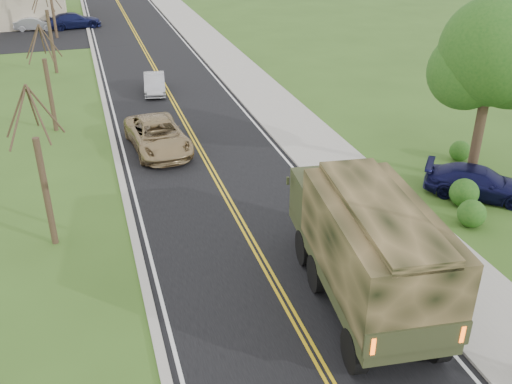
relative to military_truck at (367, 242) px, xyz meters
name	(u,v)px	position (x,y,z in m)	size (l,w,h in m)	color
road	(143,47)	(-2.29, 36.53, -2.26)	(8.00, 120.00, 0.01)	black
curb_right	(191,43)	(1.86, 36.53, -2.21)	(0.30, 120.00, 0.12)	#9E998E
sidewalk_right	(211,42)	(3.61, 36.53, -2.22)	(3.20, 120.00, 0.10)	#9E998E
curb_left	(93,50)	(-6.44, 36.53, -2.22)	(0.30, 120.00, 0.10)	#9E998E
leafy_tree	(492,60)	(8.72, 6.53, 3.23)	(4.83, 4.50, 8.10)	#38281C
bare_tree_a	(43,179)	(-9.29, 6.53, 0.36)	(1.93, 2.26, 6.08)	#38281C
bare_tree_b	(49,87)	(-9.29, 18.53, 0.21)	(1.83, 2.14, 5.73)	#38281C
bare_tree_c	(51,34)	(-9.29, 30.53, 0.51)	(2.04, 2.39, 6.42)	#38281C
bare_tree_d	(53,9)	(-9.29, 42.53, 0.28)	(1.88, 2.20, 5.91)	#38281C
military_truck	(367,242)	(0.00, 0.00, 0.00)	(3.63, 8.19, 3.96)	black
suv_champagne	(158,136)	(-4.29, 14.13, -1.49)	(2.57, 5.56, 1.55)	#9C8358
sedan_silver	(155,84)	(-3.10, 23.66, -1.65)	(1.31, 3.75, 1.24)	#A5A5A9
pickup_navy	(479,183)	(8.01, 5.08, -1.62)	(1.82, 4.48, 1.30)	#0F1038
lot_car_silver	(35,24)	(-11.18, 46.53, -1.63)	(1.35, 3.88, 1.28)	silver
lot_car_navy	(74,20)	(-7.64, 46.47, -1.53)	(2.07, 5.08, 1.48)	#10143B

